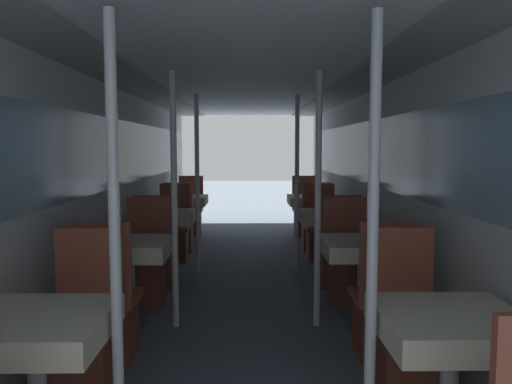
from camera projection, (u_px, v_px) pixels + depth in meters
wall_left at (115, 184)px, 5.15m from camera, size 0.05×10.18×2.09m
wall_right at (378, 183)px, 5.19m from camera, size 0.05×10.18×2.09m
ceiling_panel at (247, 83)px, 5.08m from camera, size 2.74×10.18×0.07m
dining_table_left_0 at (35, 334)px, 2.29m from camera, size 0.66×0.66×0.72m
chair_left_far_0 at (83, 348)px, 2.95m from camera, size 0.41×0.41×0.99m
support_pole_left_0 at (115, 245)px, 2.25m from camera, size 0.05×0.05×2.09m
dining_table_left_1 at (129, 252)px, 4.08m from camera, size 0.66×0.66×0.72m
chair_left_near_1 at (108, 317)px, 3.47m from camera, size 0.41×0.41×0.99m
chair_left_far_1 at (146, 271)px, 4.74m from camera, size 0.41×0.41×0.99m
support_pole_left_1 at (174, 201)px, 4.05m from camera, size 0.05×0.05×2.09m
dining_table_left_2 at (166, 219)px, 5.87m from camera, size 0.66×0.66×0.72m
chair_left_near_2 at (156, 259)px, 5.27m from camera, size 0.41×0.41×0.99m
chair_left_far_2 at (174, 237)px, 6.53m from camera, size 0.41×0.41×0.99m
support_pole_left_2 at (197, 184)px, 5.84m from camera, size 0.05×0.05×2.09m
dining_table_left_3 at (185, 202)px, 7.66m from camera, size 0.66×0.66×0.72m
chair_left_near_3 at (180, 230)px, 7.06m from camera, size 0.41×0.41×0.99m
chair_left_far_3 at (190, 218)px, 8.33m from camera, size 0.41×0.41×0.99m
dining_table_right_0 at (451, 332)px, 2.31m from camera, size 0.66×0.66×0.72m
chair_right_far_0 at (406, 346)px, 2.98m from camera, size 0.41×0.41×0.99m
support_pole_right_0 at (372, 244)px, 2.27m from camera, size 0.05×0.05×2.09m
dining_table_right_1 at (363, 251)px, 4.11m from camera, size 0.66×0.66×0.72m
chair_right_near_1 at (383, 316)px, 3.50m from camera, size 0.41×0.41×0.99m
chair_right_far_1 at (347, 271)px, 4.77m from camera, size 0.41×0.41×0.99m
support_pole_right_1 at (318, 201)px, 4.06m from camera, size 0.05×0.05×2.09m
dining_table_right_2 at (328, 219)px, 5.90m from camera, size 0.66×0.66×0.72m
chair_right_near_2 at (337, 258)px, 5.29m from camera, size 0.41×0.41×0.99m
chair_right_far_2 at (320, 237)px, 6.56m from camera, size 0.41×0.41×0.99m
support_pole_right_2 at (297, 184)px, 5.85m from camera, size 0.05×0.05×2.09m
dining_table_right_3 at (310, 202)px, 7.69m from camera, size 0.66×0.66×0.72m
chair_right_near_3 at (315, 230)px, 7.09m from camera, size 0.41×0.41×0.99m
chair_right_far_3 at (305, 217)px, 8.35m from camera, size 0.41×0.41×0.99m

